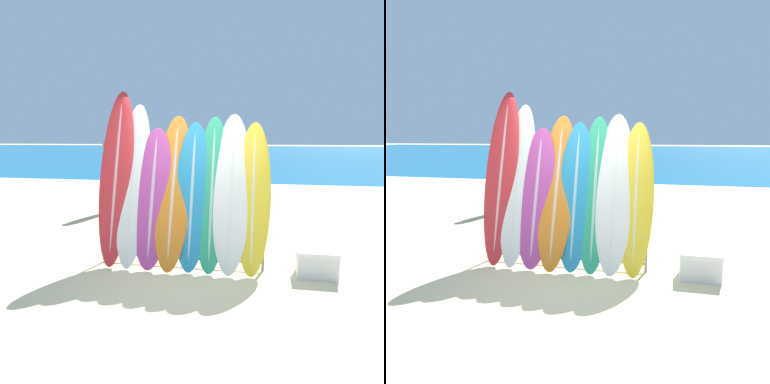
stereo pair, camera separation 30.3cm
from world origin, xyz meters
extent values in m
plane|color=beige|center=(0.00, 0.00, 0.00)|extent=(160.00, 160.00, 0.00)
cube|color=#146693|center=(0.00, 39.84, 0.00)|extent=(120.00, 60.00, 0.00)
cube|color=white|center=(0.00, 10.14, 0.01)|extent=(120.00, 0.60, 0.01)
cylinder|color=slate|center=(-1.44, 0.57, 0.48)|extent=(0.04, 0.04, 0.96)
cylinder|color=slate|center=(0.93, 0.57, 0.48)|extent=(0.04, 0.04, 0.96)
cylinder|color=slate|center=(-0.25, 0.57, 0.94)|extent=(2.40, 0.04, 0.04)
cylinder|color=slate|center=(-0.25, 0.57, 0.12)|extent=(2.40, 0.04, 0.04)
ellipsoid|color=red|center=(-1.27, 0.64, 1.30)|extent=(0.52, 0.81, 2.60)
ellipsoid|color=#D19A9C|center=(-1.27, 0.64, 1.30)|extent=(0.09, 0.78, 2.50)
ellipsoid|color=silver|center=(-1.00, 0.62, 1.20)|extent=(0.51, 0.82, 2.39)
ellipsoid|color=silver|center=(-1.00, 0.62, 1.20)|extent=(0.09, 0.80, 2.30)
ellipsoid|color=#B23D8E|center=(-0.68, 0.56, 1.02)|extent=(0.58, 0.70, 2.04)
ellipsoid|color=#CAA1BE|center=(-0.68, 0.56, 1.02)|extent=(0.10, 0.68, 1.96)
ellipsoid|color=orange|center=(-0.38, 0.59, 1.11)|extent=(0.55, 0.85, 2.22)
ellipsoid|color=beige|center=(-0.38, 0.59, 1.11)|extent=(0.10, 0.83, 2.13)
ellipsoid|color=teal|center=(-0.10, 0.57, 1.06)|extent=(0.51, 0.67, 2.12)
ellipsoid|color=#98BACC|center=(-0.10, 0.57, 1.06)|extent=(0.09, 0.65, 2.03)
ellipsoid|color=#289E70|center=(0.19, 0.58, 1.10)|extent=(0.48, 0.70, 2.19)
ellipsoid|color=#9AC3B3|center=(0.19, 0.58, 1.10)|extent=(0.09, 0.68, 2.11)
ellipsoid|color=silver|center=(0.47, 0.58, 1.11)|extent=(0.54, 0.76, 2.23)
ellipsoid|color=silver|center=(0.47, 0.58, 1.11)|extent=(0.10, 0.75, 2.14)
ellipsoid|color=yellow|center=(0.77, 0.57, 1.05)|extent=(0.48, 0.66, 2.11)
ellipsoid|color=beige|center=(0.77, 0.57, 1.05)|extent=(0.09, 0.64, 2.02)
cylinder|color=#846047|center=(-2.94, 4.15, 0.42)|extent=(0.12, 0.12, 0.85)
cylinder|color=#846047|center=(-2.87, 3.98, 0.42)|extent=(0.12, 0.12, 0.85)
cube|color=#478466|center=(-2.91, 4.06, 0.72)|extent=(0.23, 0.28, 0.25)
cube|color=gold|center=(-2.91, 4.06, 1.18)|extent=(0.26, 0.30, 0.66)
sphere|color=#846047|center=(-2.91, 4.06, 1.67)|extent=(0.24, 0.24, 0.24)
cylinder|color=beige|center=(-0.26, 9.05, 0.39)|extent=(0.11, 0.11, 0.77)
cylinder|color=beige|center=(-0.22, 8.88, 0.39)|extent=(0.11, 0.11, 0.77)
cube|color=#385693|center=(-0.24, 8.97, 0.66)|extent=(0.18, 0.24, 0.23)
cube|color=#42996B|center=(-0.24, 8.97, 1.08)|extent=(0.20, 0.26, 0.61)
sphere|color=beige|center=(-0.24, 8.97, 1.52)|extent=(0.22, 0.22, 0.22)
cylinder|color=#A87A5B|center=(-2.41, 6.36, 0.40)|extent=(0.11, 0.11, 0.81)
cylinder|color=#A87A5B|center=(-2.24, 6.36, 0.40)|extent=(0.11, 0.11, 0.81)
cube|color=#478466|center=(-2.33, 6.36, 0.68)|extent=(0.23, 0.14, 0.24)
cube|color=#DB3842|center=(-2.33, 6.36, 1.12)|extent=(0.25, 0.16, 0.63)
sphere|color=#A87A5B|center=(-2.33, 6.36, 1.59)|extent=(0.23, 0.23, 0.23)
cube|color=silver|center=(1.65, 0.51, 0.15)|extent=(0.53, 0.40, 0.31)
cube|color=white|center=(1.65, 0.51, 0.34)|extent=(0.55, 0.42, 0.07)
camera|label=1|loc=(0.92, -4.63, 1.90)|focal=35.00mm
camera|label=2|loc=(1.22, -4.56, 1.90)|focal=35.00mm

